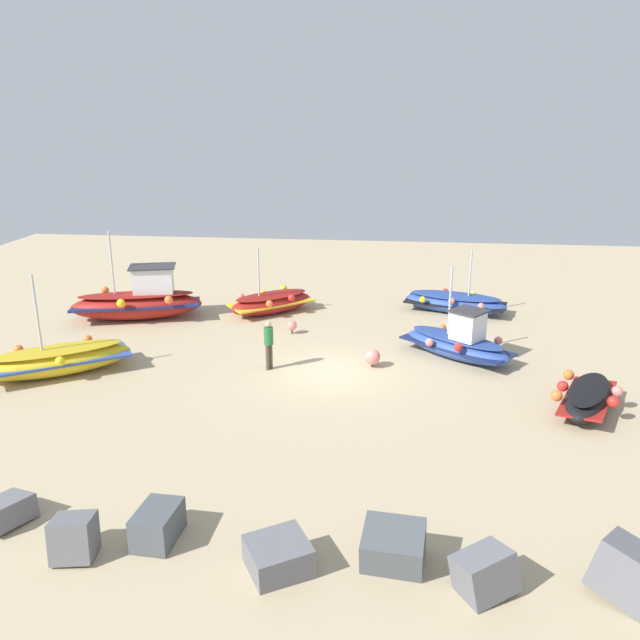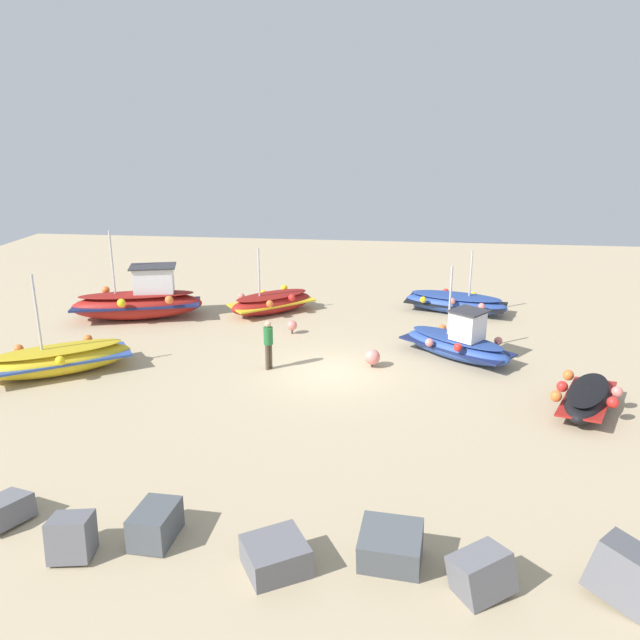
# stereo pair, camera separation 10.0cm
# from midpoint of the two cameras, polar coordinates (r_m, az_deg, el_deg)

# --- Properties ---
(ground_plane) EXTENTS (48.65, 48.65, 0.00)m
(ground_plane) POSITION_cam_midpoint_polar(r_m,az_deg,el_deg) (21.81, 1.00, -4.73)
(ground_plane) COLOR tan
(fishing_boat_0) EXTENTS (4.74, 2.67, 2.89)m
(fishing_boat_0) POSITION_cam_midpoint_polar(r_m,az_deg,el_deg) (28.94, 12.07, 1.53)
(fishing_boat_0) COLOR #2D4C9E
(fishing_boat_0) RESTS_ON ground_plane
(fishing_boat_1) EXTENTS (4.95, 4.09, 3.55)m
(fishing_boat_1) POSITION_cam_midpoint_polar(r_m,az_deg,el_deg) (23.28, -22.20, -3.26)
(fishing_boat_1) COLOR gold
(fishing_boat_1) RESTS_ON ground_plane
(fishing_boat_2) EXTENTS (4.21, 3.74, 3.33)m
(fishing_boat_2) POSITION_cam_midpoint_polar(r_m,az_deg,el_deg) (23.46, 12.30, -2.00)
(fishing_boat_2) COLOR #2D4C9E
(fishing_boat_2) RESTS_ON ground_plane
(fishing_boat_3) EXTENTS (5.81, 3.41, 3.92)m
(fishing_boat_3) POSITION_cam_midpoint_polar(r_m,az_deg,el_deg) (28.42, -15.70, 1.63)
(fishing_boat_3) COLOR maroon
(fishing_boat_3) RESTS_ON ground_plane
(fishing_boat_4) EXTENTS (2.47, 3.52, 0.87)m
(fishing_boat_4) POSITION_cam_midpoint_polar(r_m,az_deg,el_deg) (20.55, 22.81, -6.41)
(fishing_boat_4) COLOR black
(fishing_boat_4) RESTS_ON ground_plane
(fishing_boat_5) EXTENTS (3.87, 3.56, 3.01)m
(fishing_boat_5) POSITION_cam_midpoint_polar(r_m,az_deg,el_deg) (28.29, -4.20, 1.59)
(fishing_boat_5) COLOR maroon
(fishing_boat_5) RESTS_ON ground_plane
(person_walking) EXTENTS (0.32, 0.32, 1.73)m
(person_walking) POSITION_cam_midpoint_polar(r_m,az_deg,el_deg) (21.86, -4.49, -1.92)
(person_walking) COLOR brown
(person_walking) RESTS_ON ground_plane
(breakwater_rocks) EXTENTS (18.34, 2.39, 1.32)m
(breakwater_rocks) POSITION_cam_midpoint_polar(r_m,az_deg,el_deg) (12.94, 4.50, -20.21)
(breakwater_rocks) COLOR slate
(breakwater_rocks) RESTS_ON ground_plane
(mooring_buoy_0) EXTENTS (0.54, 0.54, 0.65)m
(mooring_buoy_0) POSITION_cam_midpoint_polar(r_m,az_deg,el_deg) (22.23, 4.80, -3.30)
(mooring_buoy_0) COLOR #3F3F42
(mooring_buoy_0) RESTS_ON ground_plane
(mooring_buoy_1) EXTENTS (0.40, 0.40, 0.56)m
(mooring_buoy_1) POSITION_cam_midpoint_polar(r_m,az_deg,el_deg) (25.56, -2.39, -0.49)
(mooring_buoy_1) COLOR #3F3F42
(mooring_buoy_1) RESTS_ON ground_plane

